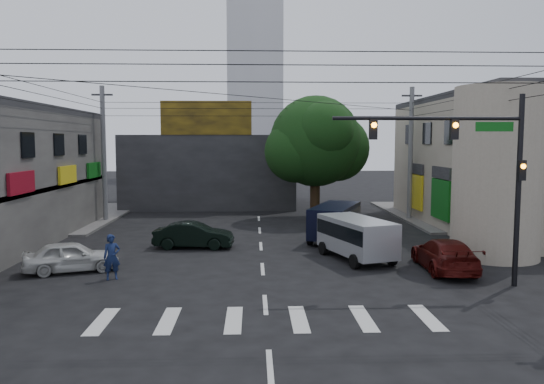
{
  "coord_description": "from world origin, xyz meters",
  "views": [
    {
      "loc": [
        -0.39,
        -20.32,
        5.44
      ],
      "look_at": [
        0.48,
        4.0,
        3.14
      ],
      "focal_mm": 35.0,
      "sensor_mm": 36.0,
      "label": 1
    }
  ],
  "objects": [
    {
      "name": "navy_van",
      "position": [
        4.12,
        8.43,
        0.99
      ],
      "size": [
        6.26,
        5.34,
        1.98
      ],
      "primitive_type": null,
      "rotation": [
        0.0,
        0.0,
        1.18
      ],
      "color": "black",
      "rests_on": "ground"
    },
    {
      "name": "traffic_gantry",
      "position": [
        7.82,
        -1.0,
        4.83
      ],
      "size": [
        7.1,
        0.35,
        7.2
      ],
      "color": "black",
      "rests_on": "ground"
    },
    {
      "name": "sidewalk_far_left",
      "position": [
        -18.0,
        18.0,
        0.07
      ],
      "size": [
        16.0,
        16.0,
        0.15
      ],
      "primitive_type": "cube",
      "color": "#514F4C",
      "rests_on": "ground"
    },
    {
      "name": "street_tree",
      "position": [
        4.0,
        17.0,
        5.47
      ],
      "size": [
        6.4,
        6.4,
        8.7
      ],
      "color": "black",
      "rests_on": "ground"
    },
    {
      "name": "ground",
      "position": [
        0.0,
        0.0,
        0.0
      ],
      "size": [
        160.0,
        160.0,
        0.0
      ],
      "primitive_type": "plane",
      "color": "black",
      "rests_on": "ground"
    },
    {
      "name": "corner_column",
      "position": [
        11.0,
        4.0,
        4.0
      ],
      "size": [
        4.0,
        4.0,
        8.0
      ],
      "primitive_type": "cylinder",
      "color": "gray",
      "rests_on": "ground"
    },
    {
      "name": "building_far",
      "position": [
        -4.0,
        26.0,
        3.0
      ],
      "size": [
        14.0,
        10.0,
        6.0
      ],
      "primitive_type": "cube",
      "color": "#232326",
      "rests_on": "ground"
    },
    {
      "name": "utility_pole_far_right",
      "position": [
        10.5,
        16.0,
        4.6
      ],
      "size": [
        0.32,
        0.32,
        9.2
      ],
      "primitive_type": "cylinder",
      "color": "#59595B",
      "rests_on": "ground"
    },
    {
      "name": "maroon_sedan",
      "position": [
        7.71,
        1.5,
        0.68
      ],
      "size": [
        2.29,
        4.85,
        1.36
      ],
      "primitive_type": "imported",
      "rotation": [
        0.0,
        0.0,
        3.1
      ],
      "color": "#420B09",
      "rests_on": "ground"
    },
    {
      "name": "tower_distant",
      "position": [
        0.0,
        70.0,
        22.0
      ],
      "size": [
        9.0,
        9.0,
        44.0
      ],
      "primitive_type": "cube",
      "color": "silver",
      "rests_on": "ground"
    },
    {
      "name": "building_right",
      "position": [
        18.0,
        13.0,
        4.0
      ],
      "size": [
        14.0,
        18.0,
        8.0
      ],
      "primitive_type": "cube",
      "color": "gray",
      "rests_on": "ground"
    },
    {
      "name": "dark_sedan",
      "position": [
        -3.46,
        6.71,
        0.67
      ],
      "size": [
        1.95,
        4.23,
        1.33
      ],
      "primitive_type": "imported",
      "rotation": [
        0.0,
        0.0,
        1.5
      ],
      "color": "black",
      "rests_on": "ground"
    },
    {
      "name": "silver_minivan",
      "position": [
        4.36,
        3.64,
        0.97
      ],
      "size": [
        5.62,
        4.57,
        1.93
      ],
      "primitive_type": null,
      "rotation": [
        0.0,
        0.0,
        1.89
      ],
      "color": "#9A9DA2",
      "rests_on": "ground"
    },
    {
      "name": "utility_pole_far_left",
      "position": [
        -10.5,
        16.0,
        4.6
      ],
      "size": [
        0.32,
        0.32,
        9.2
      ],
      "primitive_type": "cylinder",
      "color": "#59595B",
      "rests_on": "ground"
    },
    {
      "name": "traffic_officer",
      "position": [
        -6.0,
        0.51,
        0.9
      ],
      "size": [
        0.95,
        0.87,
        1.81
      ],
      "primitive_type": "imported",
      "rotation": [
        0.0,
        0.0,
        0.37
      ],
      "color": "#142047",
      "rests_on": "ground"
    },
    {
      "name": "sidewalk_far_right",
      "position": [
        18.0,
        18.0,
        0.07
      ],
      "size": [
        16.0,
        16.0,
        0.15
      ],
      "primitive_type": "cube",
      "color": "#514F4C",
      "rests_on": "ground"
    },
    {
      "name": "billboard",
      "position": [
        -4.0,
        21.1,
        7.3
      ],
      "size": [
        7.0,
        0.3,
        2.6
      ],
      "primitive_type": "cube",
      "color": "olive",
      "rests_on": "building_far"
    },
    {
      "name": "white_compact",
      "position": [
        -8.04,
        1.85,
        0.65
      ],
      "size": [
        3.76,
        4.71,
        1.3
      ],
      "primitive_type": "imported",
      "rotation": [
        0.0,
        0.0,
        1.88
      ],
      "color": "#B7B8B3",
      "rests_on": "ground"
    }
  ]
}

